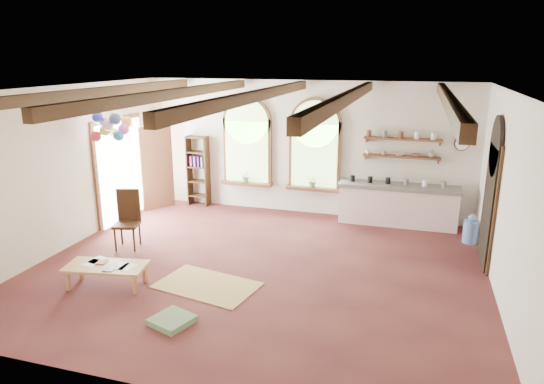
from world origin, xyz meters
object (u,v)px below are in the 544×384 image
at_px(balloon_cluster, 111,126).
at_px(side_chair, 128,231).
at_px(coffee_table, 106,268).
at_px(kitchen_counter, 398,205).

bearing_deg(balloon_cluster, side_chair, -45.12).
relative_size(coffee_table, side_chair, 1.21).
xyz_separation_m(kitchen_counter, balloon_cluster, (-5.70, -2.40, 1.87)).
bearing_deg(balloon_cluster, coffee_table, -61.32).
relative_size(kitchen_counter, side_chair, 2.29).
distance_m(kitchen_counter, coffee_table, 6.43).
relative_size(kitchen_counter, coffee_table, 1.90).
xyz_separation_m(coffee_table, balloon_cluster, (-1.20, 2.19, 2.02)).
height_order(side_chair, balloon_cluster, balloon_cluster).
height_order(kitchen_counter, side_chair, side_chair).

